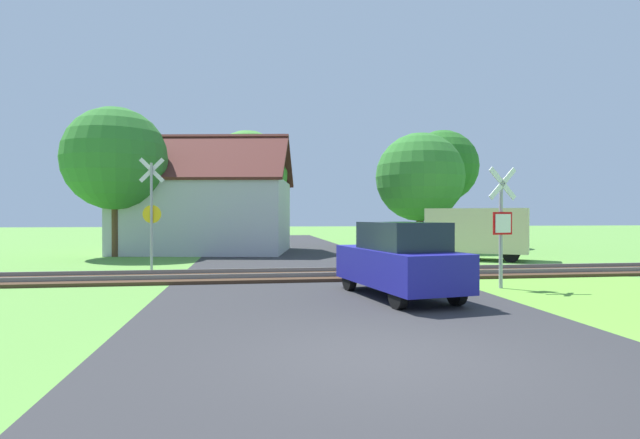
# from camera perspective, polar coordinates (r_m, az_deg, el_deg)

# --- Properties ---
(ground_plane) EXTENTS (160.00, 160.00, 0.00)m
(ground_plane) POSITION_cam_1_polar(r_m,az_deg,el_deg) (7.11, 7.69, -15.35)
(ground_plane) COLOR #5B933D
(road_asphalt) EXTENTS (8.09, 80.00, 0.01)m
(road_asphalt) POSITION_cam_1_polar(r_m,az_deg,el_deg) (9.00, 4.13, -11.95)
(road_asphalt) COLOR #2D2D30
(road_asphalt) RESTS_ON ground
(rail_track) EXTENTS (60.00, 2.60, 0.22)m
(rail_track) POSITION_cam_1_polar(r_m,az_deg,el_deg) (15.75, -1.29, -6.38)
(rail_track) COLOR #422D1E
(rail_track) RESTS_ON ground
(stop_sign_near) EXTENTS (0.86, 0.22, 3.22)m
(stop_sign_near) POSITION_cam_1_polar(r_m,az_deg,el_deg) (14.05, 20.05, -0.25)
(stop_sign_near) COLOR #9E9EA5
(stop_sign_near) RESTS_ON ground
(crossing_sign_far) EXTENTS (0.88, 0.14, 3.97)m
(crossing_sign_far) POSITION_cam_1_polar(r_m,az_deg,el_deg) (18.47, -18.69, 1.27)
(crossing_sign_far) COLOR #9E9EA5
(crossing_sign_far) RESTS_ON ground
(house) EXTENTS (9.68, 8.00, 6.21)m
(house) POSITION_cam_1_polar(r_m,az_deg,el_deg) (27.01, -12.82, 0.71)
(house) COLOR #B7B7BC
(house) RESTS_ON ground
(tree_far) EXTENTS (4.51, 4.51, 7.27)m
(tree_far) POSITION_cam_1_polar(r_m,az_deg,el_deg) (32.33, 13.78, 5.90)
(tree_far) COLOR #513823
(tree_far) RESTS_ON ground
(tree_left) EXTENTS (4.81, 4.81, 7.00)m
(tree_left) POSITION_cam_1_polar(r_m,az_deg,el_deg) (25.41, -22.37, 6.43)
(tree_left) COLOR #513823
(tree_left) RESTS_ON ground
(tree_right) EXTENTS (4.90, 4.90, 6.51)m
(tree_right) POSITION_cam_1_polar(r_m,az_deg,el_deg) (28.26, 11.36, 4.75)
(tree_right) COLOR #513823
(tree_right) RESTS_ON ground
(tree_center) EXTENTS (4.64, 4.64, 6.80)m
(tree_center) POSITION_cam_1_polar(r_m,az_deg,el_deg) (29.01, -8.25, 5.46)
(tree_center) COLOR #513823
(tree_center) RESTS_ON ground
(mail_truck) EXTENTS (5.14, 4.17, 2.24)m
(mail_truck) POSITION_cam_1_polar(r_m,az_deg,el_deg) (22.84, 17.07, -1.30)
(mail_truck) COLOR beige
(mail_truck) RESTS_ON ground
(parked_car) EXTENTS (2.32, 4.23, 1.78)m
(parked_car) POSITION_cam_1_polar(r_m,az_deg,el_deg) (11.93, 9.02, -4.56)
(parked_car) COLOR navy
(parked_car) RESTS_ON ground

